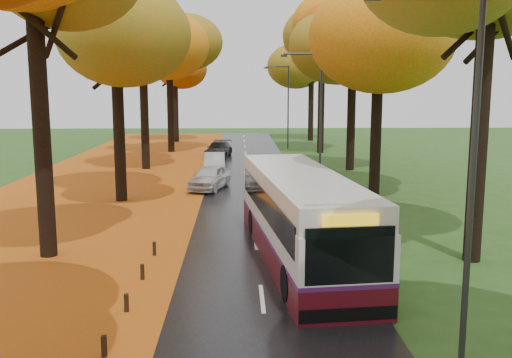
{
  "coord_description": "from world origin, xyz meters",
  "views": [
    {
      "loc": [
        -0.66,
        -3.53,
        6.04
      ],
      "look_at": [
        0.0,
        17.57,
        2.6
      ],
      "focal_mm": 40.0,
      "sensor_mm": 36.0,
      "label": 1
    }
  ],
  "objects_px": {
    "streetlamp_mid": "(317,109)",
    "streetlamp_far": "(286,100)",
    "bus": "(301,215)",
    "car_silver": "(214,163)",
    "car_dark": "(219,149)",
    "streetlamp_near": "(462,151)",
    "car_white": "(210,177)"
  },
  "relations": [
    {
      "from": "streetlamp_mid",
      "to": "streetlamp_far",
      "type": "height_order",
      "value": "same"
    },
    {
      "from": "streetlamp_far",
      "to": "bus",
      "type": "distance_m",
      "value": 36.46
    },
    {
      "from": "streetlamp_mid",
      "to": "car_silver",
      "type": "relative_size",
      "value": 1.95
    },
    {
      "from": "streetlamp_far",
      "to": "car_dark",
      "type": "relative_size",
      "value": 1.76
    },
    {
      "from": "streetlamp_near",
      "to": "car_silver",
      "type": "xyz_separation_m",
      "value": [
        -6.3,
        28.5,
        -4.0
      ]
    },
    {
      "from": "streetlamp_mid",
      "to": "streetlamp_near",
      "type": "bearing_deg",
      "value": -90.0
    },
    {
      "from": "bus",
      "to": "car_silver",
      "type": "bearing_deg",
      "value": 94.36
    },
    {
      "from": "bus",
      "to": "car_dark",
      "type": "relative_size",
      "value": 2.58
    },
    {
      "from": "car_dark",
      "to": "streetlamp_near",
      "type": "bearing_deg",
      "value": -71.78
    },
    {
      "from": "car_white",
      "to": "car_dark",
      "type": "relative_size",
      "value": 0.91
    },
    {
      "from": "car_silver",
      "to": "car_dark",
      "type": "bearing_deg",
      "value": 87.57
    },
    {
      "from": "bus",
      "to": "streetlamp_far",
      "type": "bearing_deg",
      "value": 79.99
    },
    {
      "from": "streetlamp_near",
      "to": "car_dark",
      "type": "xyz_separation_m",
      "value": [
        -6.3,
        37.25,
        -4.01
      ]
    },
    {
      "from": "streetlamp_far",
      "to": "car_white",
      "type": "distance_m",
      "value": 23.56
    },
    {
      "from": "bus",
      "to": "car_dark",
      "type": "bearing_deg",
      "value": 91.28
    },
    {
      "from": "car_dark",
      "to": "streetlamp_far",
      "type": "bearing_deg",
      "value": 55.6
    },
    {
      "from": "streetlamp_mid",
      "to": "car_dark",
      "type": "distance_m",
      "value": 16.98
    },
    {
      "from": "streetlamp_mid",
      "to": "car_silver",
      "type": "distance_m",
      "value": 9.89
    },
    {
      "from": "streetlamp_far",
      "to": "car_white",
      "type": "bearing_deg",
      "value": -105.74
    },
    {
      "from": "streetlamp_near",
      "to": "bus",
      "type": "xyz_separation_m",
      "value": [
        -2.45,
        7.75,
        -3.08
      ]
    },
    {
      "from": "bus",
      "to": "streetlamp_mid",
      "type": "bearing_deg",
      "value": 74.09
    },
    {
      "from": "bus",
      "to": "car_silver",
      "type": "xyz_separation_m",
      "value": [
        -3.85,
        20.74,
        -0.91
      ]
    },
    {
      "from": "streetlamp_mid",
      "to": "car_dark",
      "type": "height_order",
      "value": "streetlamp_mid"
    },
    {
      "from": "streetlamp_mid",
      "to": "car_dark",
      "type": "xyz_separation_m",
      "value": [
        -6.3,
        15.25,
        -4.01
      ]
    },
    {
      "from": "streetlamp_near",
      "to": "bus",
      "type": "bearing_deg",
      "value": 107.55
    },
    {
      "from": "streetlamp_far",
      "to": "car_silver",
      "type": "relative_size",
      "value": 1.95
    },
    {
      "from": "streetlamp_near",
      "to": "streetlamp_mid",
      "type": "bearing_deg",
      "value": 90.0
    },
    {
      "from": "streetlamp_mid",
      "to": "bus",
      "type": "xyz_separation_m",
      "value": [
        -2.45,
        -14.25,
        -3.08
      ]
    },
    {
      "from": "streetlamp_near",
      "to": "bus",
      "type": "height_order",
      "value": "streetlamp_near"
    },
    {
      "from": "streetlamp_near",
      "to": "car_dark",
      "type": "bearing_deg",
      "value": 99.59
    },
    {
      "from": "car_white",
      "to": "car_silver",
      "type": "xyz_separation_m",
      "value": [
        0.0,
        6.84,
        -0.03
      ]
    },
    {
      "from": "streetlamp_mid",
      "to": "car_dark",
      "type": "relative_size",
      "value": 1.76
    }
  ]
}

